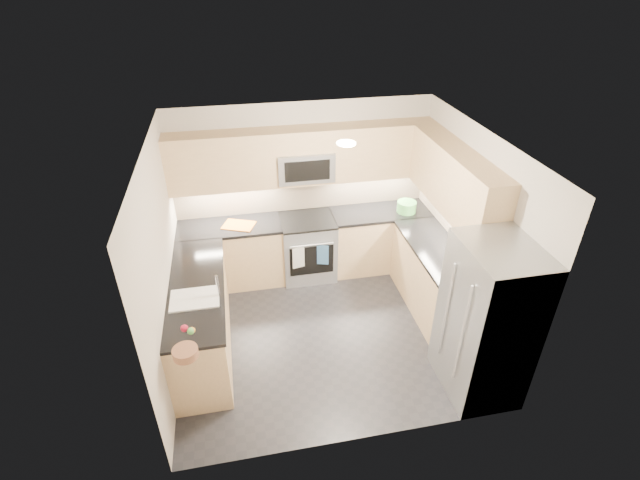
{
  "coord_description": "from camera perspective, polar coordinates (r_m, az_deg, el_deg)",
  "views": [
    {
      "loc": [
        -0.93,
        -4.35,
        4.12
      ],
      "look_at": [
        0.0,
        0.35,
        1.15
      ],
      "focal_mm": 26.0,
      "sensor_mm": 36.0,
      "label": 1
    }
  ],
  "objects": [
    {
      "name": "backsplash_back",
      "position": [
        6.69,
        -2.09,
        5.84
      ],
      "size": [
        3.6,
        0.01,
        0.51
      ],
      "primitive_type": "cube",
      "color": "#C6AC8F",
      "rests_on": "wall_back"
    },
    {
      "name": "microwave",
      "position": [
        6.31,
        -1.88,
        9.21
      ],
      "size": [
        0.76,
        0.4,
        0.4
      ],
      "primitive_type": "cube",
      "color": "gray",
      "rests_on": "upper_cab_back"
    },
    {
      "name": "countertop_right",
      "position": [
        6.03,
        14.5,
        -1.38
      ],
      "size": [
        0.63,
        1.7,
        0.04
      ],
      "primitive_type": "cube",
      "color": "black",
      "rests_on": "base_cab_right"
    },
    {
      "name": "countertop_peninsula",
      "position": [
        5.43,
        -15.05,
        -5.6
      ],
      "size": [
        0.63,
        2.0,
        0.04
      ],
      "primitive_type": "cube",
      "color": "black",
      "rests_on": "base_cab_peninsula"
    },
    {
      "name": "sink_basin",
      "position": [
        5.26,
        -15.07,
        -7.58
      ],
      "size": [
        0.52,
        0.38,
        0.16
      ],
      "primitive_type": "cube",
      "color": "white",
      "rests_on": "base_cab_peninsula"
    },
    {
      "name": "wall_front",
      "position": [
        4.08,
        5.48,
        -13.04
      ],
      "size": [
        3.6,
        0.02,
        2.5
      ],
      "primitive_type": "cube",
      "color": "#BFB4A6",
      "rests_on": "floor"
    },
    {
      "name": "fridge_handle_right",
      "position": [
        5.05,
        15.27,
        -8.43
      ],
      "size": [
        0.02,
        0.02,
        1.2
      ],
      "primitive_type": "cylinder",
      "color": "#B2B5BA",
      "rests_on": "refrigerator"
    },
    {
      "name": "countertop_back_right",
      "position": [
        6.8,
        7.48,
        3.43
      ],
      "size": [
        1.42,
        0.63,
        0.04
      ],
      "primitive_type": "cube",
      "color": "black",
      "rests_on": "base_cab_back_right"
    },
    {
      "name": "fruit_apple",
      "position": [
        4.71,
        -16.36,
        -10.39
      ],
      "size": [
        0.07,
        0.07,
        0.07
      ],
      "primitive_type": "sphere",
      "color": "#A3122A",
      "rests_on": "fruit_basket"
    },
    {
      "name": "utensil_bowl",
      "position": [
        6.79,
        10.6,
        4.04
      ],
      "size": [
        0.33,
        0.33,
        0.16
      ],
      "primitive_type": "cylinder",
      "rotation": [
        0.0,
        0.0,
        -0.23
      ],
      "color": "#499D43",
      "rests_on": "countertop_back_right"
    },
    {
      "name": "fruit_basket",
      "position": [
        4.57,
        -16.24,
        -13.18
      ],
      "size": [
        0.31,
        0.31,
        0.09
      ],
      "primitive_type": "cylinder",
      "rotation": [
        0.0,
        0.0,
        0.41
      ],
      "color": "#936044",
      "rests_on": "countertop_peninsula"
    },
    {
      "name": "wall_left",
      "position": [
        5.28,
        -18.77,
        -3.04
      ],
      "size": [
        0.02,
        3.2,
        2.5
      ],
      "primitive_type": "cube",
      "color": "#BFB4A6",
      "rests_on": "floor"
    },
    {
      "name": "gas_range",
      "position": [
        6.78,
        -1.52,
        -0.96
      ],
      "size": [
        0.76,
        0.65,
        0.91
      ],
      "primitive_type": "cube",
      "color": "#A9ACB1",
      "rests_on": "floor"
    },
    {
      "name": "wall_right",
      "position": [
        5.89,
        18.16,
        0.87
      ],
      "size": [
        0.02,
        3.2,
        2.5
      ],
      "primitive_type": "cube",
      "color": "#BFB4A6",
      "rests_on": "floor"
    },
    {
      "name": "cutting_board",
      "position": [
        6.45,
        -9.97,
        1.8
      ],
      "size": [
        0.5,
        0.43,
        0.01
      ],
      "primitive_type": "cube",
      "rotation": [
        0.0,
        0.0,
        -0.4
      ],
      "color": "orange",
      "rests_on": "countertop_back_left"
    },
    {
      "name": "base_cab_back_left",
      "position": [
        6.74,
        -10.73,
        -1.84
      ],
      "size": [
        1.42,
        0.6,
        0.9
      ],
      "primitive_type": "cube",
      "color": "#DCB784",
      "rests_on": "floor"
    },
    {
      "name": "wall_back",
      "position": [
        6.67,
        -2.1,
        6.28
      ],
      "size": [
        3.6,
        0.02,
        2.5
      ],
      "primitive_type": "cube",
      "color": "#BFB4A6",
      "rests_on": "floor"
    },
    {
      "name": "microwave_door",
      "position": [
        6.12,
        -1.56,
        8.49
      ],
      "size": [
        0.6,
        0.01,
        0.28
      ],
      "primitive_type": "cube",
      "color": "black",
      "rests_on": "microwave"
    },
    {
      "name": "floor",
      "position": [
        6.06,
        0.66,
        -11.02
      ],
      "size": [
        3.6,
        3.2,
        0.0
      ],
      "primitive_type": "cube",
      "color": "#26262C",
      "rests_on": "ground"
    },
    {
      "name": "fridge_handle_left",
      "position": [
        4.82,
        17.05,
        -11.08
      ],
      "size": [
        0.02,
        0.02,
        1.2
      ],
      "primitive_type": "cylinder",
      "color": "#B2B5BA",
      "rests_on": "refrigerator"
    },
    {
      "name": "countertop_back_left",
      "position": [
        6.5,
        -11.14,
        1.61
      ],
      "size": [
        1.42,
        0.63,
        0.04
      ],
      "primitive_type": "cube",
      "color": "black",
      "rests_on": "base_cab_back_left"
    },
    {
      "name": "backsplash_right",
      "position": [
        6.25,
        16.19,
        2.51
      ],
      "size": [
        0.01,
        2.3,
        0.51
      ],
      "primitive_type": "cube",
      "color": "#C6AC8F",
      "rests_on": "wall_right"
    },
    {
      "name": "refrigerator",
      "position": [
        5.13,
        19.81,
        -9.41
      ],
      "size": [
        0.7,
        0.9,
        1.8
      ],
      "primitive_type": "cube",
      "color": "gray",
      "rests_on": "floor"
    },
    {
      "name": "ceiling",
      "position": [
        4.74,
        0.84,
        11.79
      ],
      "size": [
        3.6,
        3.2,
        0.02
      ],
      "primitive_type": "cube",
      "color": "beige",
      "rests_on": "wall_back"
    },
    {
      "name": "oven_door_glass",
      "position": [
        6.51,
        -1.02,
        -2.54
      ],
      "size": [
        0.62,
        0.02,
        0.45
      ],
      "primitive_type": "cube",
      "color": "black",
      "rests_on": "gas_range"
    },
    {
      "name": "upper_cab_back",
      "position": [
        6.29,
        -1.94,
        10.35
      ],
      "size": [
        3.6,
        0.35,
        0.75
      ],
      "primitive_type": "cube",
      "color": "#DCB784",
      "rests_on": "wall_back"
    },
    {
      "name": "oven_handle",
      "position": [
        6.35,
        -1.01,
        -0.62
      ],
      "size": [
        0.6,
        0.02,
        0.02
      ],
      "primitive_type": "cylinder",
      "rotation": [
        0.0,
        1.57,
        0.0
      ],
      "color": "#B2B5BA",
      "rests_on": "gas_range"
    },
    {
      "name": "base_cab_back_right",
      "position": [
        7.04,
        7.22,
        0.06
      ],
      "size": [
        1.42,
        0.6,
        0.9
      ],
      "primitive_type": "cube",
      "color": "#DCB784",
      "rests_on": "floor"
    },
    {
      "name": "faucet",
      "position": [
        5.11,
        -12.48,
        -5.57
      ],
      "size": [
        0.03,
        0.03,
        0.28
      ],
      "primitive_type": "cylinder",
      "color": "silver",
      "rests_on": "countertop_peninsula"
    },
    {
      "name": "dish_towel_blue",
      "position": [
        6.44,
        0.34,
        -1.85
      ],
      "size": [
        0.16,
        0.06,
        0.31
      ],
      "primitive_type": "cube",
      "rotation": [
        0.0,
        0.0,
        -0.29
      ],
      "color": "#356192",
      "rests_on": "oven_handle"
    },
    {
      "name": "range_cooktop",
      "position": [
        6.54,
        -1.58,
        2.43
      ],
      "size": [
        0.76,
        0.65,
        0.03
      ],
      "primitive_type": "cube",
      "color": "black",
      "rests_on": "gas_range"
    },
    {
      "name": "dish_towel_check",
      "position": [
        6.4,
        -2.67,
        -2.18
      ],
      "size": [
        0.17,
        0.05,
        0.33
      ],
      "primitive_type": "cube",
      "rotation": [
        0.0,
        0.0,
        0.24
      ],
      "color": "white",
      "rests_on": "oven_handle"
    },
    {
      "name": "base_cab_right",
      "position": [
        6.3,
        13.93,
        -4.96
      ],
      "size": [
        0.6,
        1.7,
        0.9
      ],
      "primitive_type": "cube",
      "color": "#DCB784",
      "rests_on": "floor"
    },
    {
      "name": "upper_cab_right",
      "position": [
        5.76,
        16.33,
        7.0
      ],
      "size": [
        0.35,
        1.95,
        0.75
      ],
      "primitive_type": "cube",
      "color": "#DCB784",
      "rests_on": "wall_right"
    },
    {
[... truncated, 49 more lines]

